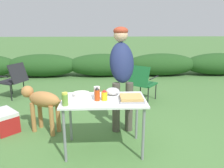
{
  "coord_description": "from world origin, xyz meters",
  "views": [
    {
      "loc": [
        -0.02,
        -2.72,
        1.69
      ],
      "look_at": [
        0.12,
        0.2,
        0.89
      ],
      "focal_mm": 35.0,
      "sensor_mm": 36.0,
      "label": 1
    }
  ],
  "objects_px": {
    "folding_table": "(104,105)",
    "plate_stack": "(81,94)",
    "hot_sauce_bottle": "(97,94)",
    "mixing_bowl": "(113,91)",
    "food_tray": "(131,98)",
    "relish_jar": "(65,99)",
    "camp_chair_green_behind_table": "(142,81)",
    "camp_chair_near_hedge": "(13,79)",
    "mustard_bottle": "(104,95)",
    "standing_person_in_dark_puffer": "(122,67)",
    "cooler_box": "(4,121)",
    "dog": "(42,101)",
    "paper_cup_stack": "(97,92)"
  },
  "relations": [
    {
      "from": "folding_table",
      "to": "hot_sauce_bottle",
      "type": "bearing_deg",
      "value": -151.05
    },
    {
      "from": "paper_cup_stack",
      "to": "relish_jar",
      "type": "bearing_deg",
      "value": -144.47
    },
    {
      "from": "food_tray",
      "to": "relish_jar",
      "type": "distance_m",
      "value": 0.84
    },
    {
      "from": "folding_table",
      "to": "dog",
      "type": "relative_size",
      "value": 1.32
    },
    {
      "from": "dog",
      "to": "camp_chair_green_behind_table",
      "type": "bearing_deg",
      "value": -27.85
    },
    {
      "from": "standing_person_in_dark_puffer",
      "to": "cooler_box",
      "type": "xyz_separation_m",
      "value": [
        -1.92,
        -0.04,
        -0.86
      ]
    },
    {
      "from": "hot_sauce_bottle",
      "to": "cooler_box",
      "type": "distance_m",
      "value": 1.81
    },
    {
      "from": "plate_stack",
      "to": "mustard_bottle",
      "type": "xyz_separation_m",
      "value": [
        0.32,
        -0.19,
        0.05
      ]
    },
    {
      "from": "mustard_bottle",
      "to": "dog",
      "type": "relative_size",
      "value": 0.17
    },
    {
      "from": "mixing_bowl",
      "to": "cooler_box",
      "type": "distance_m",
      "value": 1.91
    },
    {
      "from": "folding_table",
      "to": "plate_stack",
      "type": "bearing_deg",
      "value": 154.55
    },
    {
      "from": "mustard_bottle",
      "to": "cooler_box",
      "type": "bearing_deg",
      "value": 157.85
    },
    {
      "from": "relish_jar",
      "to": "standing_person_in_dark_puffer",
      "type": "height_order",
      "value": "standing_person_in_dark_puffer"
    },
    {
      "from": "mixing_bowl",
      "to": "dog",
      "type": "height_order",
      "value": "mixing_bowl"
    },
    {
      "from": "camp_chair_green_behind_table",
      "to": "plate_stack",
      "type": "bearing_deg",
      "value": -85.48
    },
    {
      "from": "relish_jar",
      "to": "camp_chair_green_behind_table",
      "type": "bearing_deg",
      "value": 58.16
    },
    {
      "from": "plate_stack",
      "to": "mixing_bowl",
      "type": "bearing_deg",
      "value": 4.61
    },
    {
      "from": "dog",
      "to": "camp_chair_green_behind_table",
      "type": "xyz_separation_m",
      "value": [
        1.86,
        1.36,
        -0.04
      ]
    },
    {
      "from": "camp_chair_green_behind_table",
      "to": "camp_chair_near_hedge",
      "type": "xyz_separation_m",
      "value": [
        -2.97,
        0.38,
        0.0
      ]
    },
    {
      "from": "camp_chair_green_behind_table",
      "to": "food_tray",
      "type": "bearing_deg",
      "value": -66.69
    },
    {
      "from": "food_tray",
      "to": "paper_cup_stack",
      "type": "relative_size",
      "value": 2.07
    },
    {
      "from": "mixing_bowl",
      "to": "hot_sauce_bottle",
      "type": "bearing_deg",
      "value": -132.65
    },
    {
      "from": "mustard_bottle",
      "to": "folding_table",
      "type": "bearing_deg",
      "value": 102.68
    },
    {
      "from": "mixing_bowl",
      "to": "paper_cup_stack",
      "type": "bearing_deg",
      "value": -150.4
    },
    {
      "from": "food_tray",
      "to": "plate_stack",
      "type": "xyz_separation_m",
      "value": [
        -0.67,
        0.2,
        -0.0
      ]
    },
    {
      "from": "plate_stack",
      "to": "paper_cup_stack",
      "type": "bearing_deg",
      "value": -21.79
    },
    {
      "from": "hot_sauce_bottle",
      "to": "mustard_bottle",
      "type": "bearing_deg",
      "value": 4.65
    },
    {
      "from": "mustard_bottle",
      "to": "camp_chair_green_behind_table",
      "type": "height_order",
      "value": "mustard_bottle"
    },
    {
      "from": "hot_sauce_bottle",
      "to": "dog",
      "type": "xyz_separation_m",
      "value": [
        -0.9,
        0.64,
        -0.31
      ]
    },
    {
      "from": "mustard_bottle",
      "to": "standing_person_in_dark_puffer",
      "type": "distance_m",
      "value": 0.79
    },
    {
      "from": "standing_person_in_dark_puffer",
      "to": "folding_table",
      "type": "bearing_deg",
      "value": -118.91
    },
    {
      "from": "paper_cup_stack",
      "to": "relish_jar",
      "type": "xyz_separation_m",
      "value": [
        -0.38,
        -0.27,
        0.0
      ]
    },
    {
      "from": "camp_chair_near_hedge",
      "to": "cooler_box",
      "type": "relative_size",
      "value": 1.47
    },
    {
      "from": "camp_chair_near_hedge",
      "to": "mustard_bottle",
      "type": "bearing_deg",
      "value": -113.62
    },
    {
      "from": "hot_sauce_bottle",
      "to": "camp_chair_near_hedge",
      "type": "height_order",
      "value": "hot_sauce_bottle"
    },
    {
      "from": "mixing_bowl",
      "to": "food_tray",
      "type": "bearing_deg",
      "value": -46.09
    },
    {
      "from": "folding_table",
      "to": "mustard_bottle",
      "type": "distance_m",
      "value": 0.15
    },
    {
      "from": "hot_sauce_bottle",
      "to": "camp_chair_green_behind_table",
      "type": "bearing_deg",
      "value": 64.36
    },
    {
      "from": "mixing_bowl",
      "to": "relish_jar",
      "type": "relative_size",
      "value": 1.18
    },
    {
      "from": "standing_person_in_dark_puffer",
      "to": "dog",
      "type": "relative_size",
      "value": 2.0
    },
    {
      "from": "mixing_bowl",
      "to": "folding_table",
      "type": "bearing_deg",
      "value": -124.78
    },
    {
      "from": "cooler_box",
      "to": "relish_jar",
      "type": "bearing_deg",
      "value": -170.02
    },
    {
      "from": "hot_sauce_bottle",
      "to": "camp_chair_near_hedge",
      "type": "distance_m",
      "value": 3.14
    },
    {
      "from": "plate_stack",
      "to": "camp_chair_near_hedge",
      "type": "bearing_deg",
      "value": 129.22
    },
    {
      "from": "food_tray",
      "to": "relish_jar",
      "type": "height_order",
      "value": "relish_jar"
    },
    {
      "from": "cooler_box",
      "to": "dog",
      "type": "bearing_deg",
      "value": -137.19
    },
    {
      "from": "camp_chair_green_behind_table",
      "to": "cooler_box",
      "type": "relative_size",
      "value": 1.47
    },
    {
      "from": "mixing_bowl",
      "to": "hot_sauce_bottle",
      "type": "height_order",
      "value": "hot_sauce_bottle"
    },
    {
      "from": "relish_jar",
      "to": "hot_sauce_bottle",
      "type": "height_order",
      "value": "hot_sauce_bottle"
    },
    {
      "from": "relish_jar",
      "to": "camp_chair_near_hedge",
      "type": "xyz_separation_m",
      "value": [
        -1.63,
        2.55,
        -0.35
      ]
    }
  ]
}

